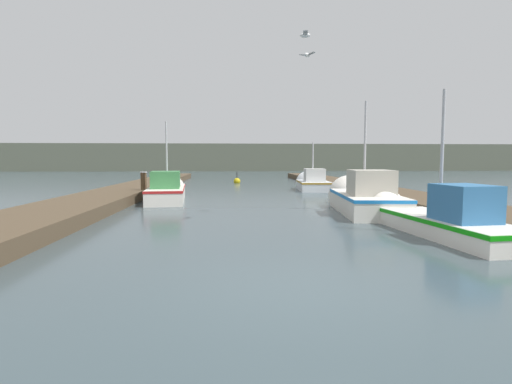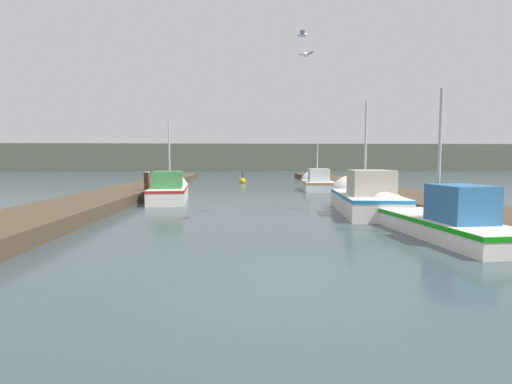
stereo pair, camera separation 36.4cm
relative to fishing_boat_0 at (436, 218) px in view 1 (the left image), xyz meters
name	(u,v)px [view 1 (the left image)]	position (x,y,z in m)	size (l,w,h in m)	color
ground_plane	(306,292)	(-4.13, -4.23, -0.38)	(200.00, 200.00, 0.00)	#38474C
dock_left	(130,191)	(-10.47, 11.77, -0.17)	(2.63, 40.00, 0.42)	#4C3D2B
dock_right	(364,189)	(2.21, 11.77, -0.17)	(2.63, 40.00, 0.42)	#4C3D2B
distant_shore_ridge	(236,158)	(-4.13, 61.17, 1.79)	(120.00, 16.00, 4.34)	#565B4C
fishing_boat_0	(436,218)	(0.00, 0.00, 0.00)	(1.84, 5.33, 3.98)	silver
fishing_boat_1	(363,198)	(-0.41, 4.34, 0.11)	(2.29, 5.59, 4.40)	silver
fishing_boat_2	(168,190)	(-8.05, 8.88, 0.07)	(2.00, 5.84, 3.96)	silver
fishing_boat_3	(312,183)	(-0.11, 14.63, 0.03)	(2.01, 4.57, 3.43)	silver
mooring_piling_0	(144,185)	(-9.23, 9.36, 0.27)	(0.31, 0.31, 1.28)	#473523
mooring_piling_1	(492,218)	(1.03, -0.66, 0.11)	(0.27, 0.27, 0.95)	#473523
channel_buoy	(237,181)	(-4.62, 21.63, -0.23)	(0.53, 0.53, 1.03)	gold
seagull_lead	(307,55)	(-2.73, 3.04, 4.77)	(0.48, 0.47, 0.12)	white
seagull_1	(305,35)	(-3.14, 1.30, 4.83)	(0.30, 0.56, 0.12)	white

